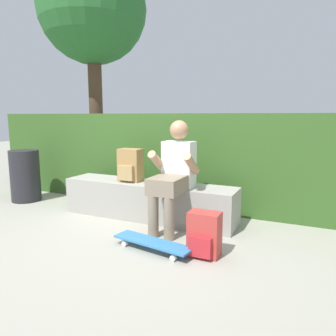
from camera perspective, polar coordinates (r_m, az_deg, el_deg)
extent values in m
plane|color=gray|center=(3.65, -6.79, -10.68)|extent=(24.00, 24.00, 0.00)
cube|color=#9A968E|center=(3.94, -3.52, -5.75)|extent=(2.16, 0.45, 0.44)
cube|color=white|center=(3.60, 1.96, 0.63)|extent=(0.34, 0.22, 0.52)
sphere|color=tan|center=(3.56, 2.00, 6.77)|extent=(0.21, 0.21, 0.21)
cube|color=gray|center=(3.35, -0.12, -3.05)|extent=(0.32, 0.40, 0.17)
cylinder|color=gray|center=(3.34, -2.64, -8.53)|extent=(0.11, 0.11, 0.44)
cylinder|color=gray|center=(3.27, 0.20, -8.95)|extent=(0.11, 0.11, 0.44)
cylinder|color=tan|center=(3.55, -1.89, 1.17)|extent=(0.09, 0.33, 0.27)
cylinder|color=tan|center=(3.39, 4.15, 0.76)|extent=(0.09, 0.33, 0.27)
cube|color=teal|center=(3.07, -2.77, -13.00)|extent=(0.82, 0.33, 0.02)
cylinder|color=silver|center=(3.00, 2.55, -14.66)|extent=(0.06, 0.04, 0.05)
cylinder|color=silver|center=(2.88, 0.91, -15.67)|extent=(0.06, 0.04, 0.05)
cylinder|color=silver|center=(3.30, -5.91, -12.36)|extent=(0.06, 0.04, 0.05)
cylinder|color=silver|center=(3.20, -7.70, -13.14)|extent=(0.06, 0.04, 0.05)
cube|color=#A37A47|center=(3.98, -6.66, 0.53)|extent=(0.28, 0.18, 0.40)
cube|color=tan|center=(3.89, -7.52, -0.87)|extent=(0.20, 0.05, 0.18)
cube|color=#B23833|center=(2.94, 6.48, -11.53)|extent=(0.28, 0.18, 0.40)
cube|color=red|center=(2.87, 5.70, -13.78)|extent=(0.20, 0.05, 0.18)
cube|color=#325722|center=(4.47, 4.27, 1.46)|extent=(6.42, 0.62, 1.27)
cylinder|color=#473323|center=(6.18, -12.65, 10.38)|extent=(0.25, 0.25, 2.77)
sphere|color=#28662D|center=(6.45, -13.25, 25.81)|extent=(1.90, 1.90, 1.90)
cylinder|color=#232328|center=(5.15, -24.00, -1.25)|extent=(0.42, 0.42, 0.75)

